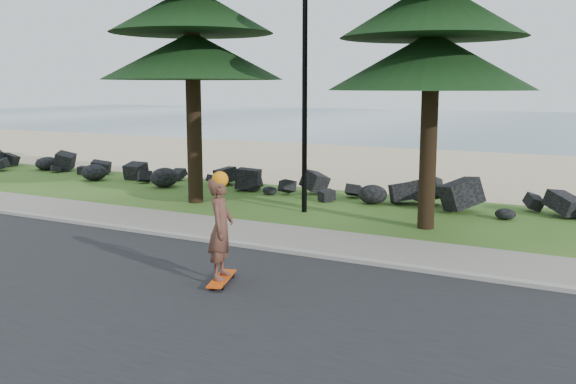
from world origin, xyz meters
name	(u,v)px	position (x,y,z in m)	size (l,w,h in m)	color
ground	(241,235)	(0.00, 0.00, 0.00)	(160.00, 160.00, 0.00)	#32551A
road	(97,289)	(0.00, -4.50, 0.01)	(160.00, 7.00, 0.02)	black
kerb	(218,242)	(0.00, -0.90, 0.05)	(160.00, 0.20, 0.10)	#9C968C
sidewalk	(245,232)	(0.00, 0.20, 0.04)	(160.00, 2.00, 0.08)	gray
beach_sand	(425,167)	(0.00, 14.50, 0.01)	(160.00, 15.00, 0.01)	tan
ocean	(541,124)	(0.00, 51.00, 0.00)	(160.00, 58.00, 0.01)	#385D6C
seawall_boulders	(340,198)	(0.00, 5.60, 0.00)	(60.00, 2.40, 1.10)	black
lamp_post	(305,57)	(0.00, 3.20, 4.13)	(0.25, 0.14, 8.14)	black
skateboarder	(221,229)	(1.70, -3.26, 0.98)	(0.61, 1.08, 1.95)	#D7470C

